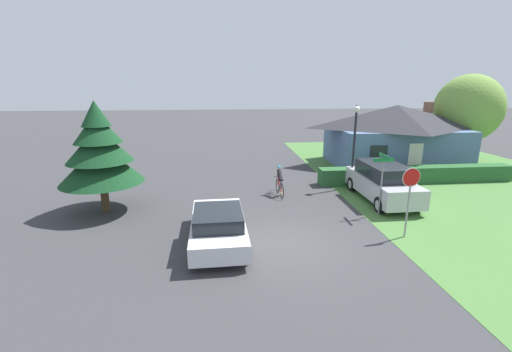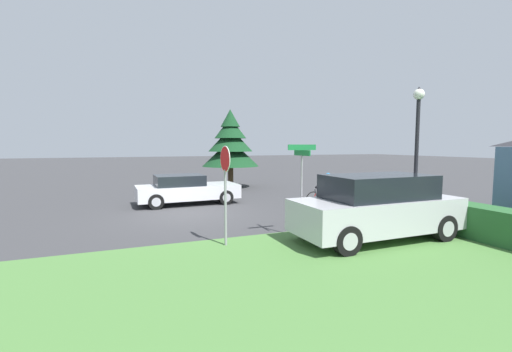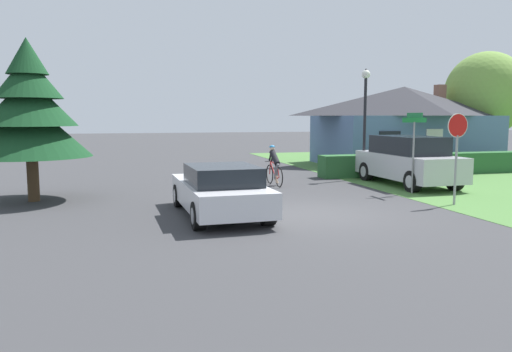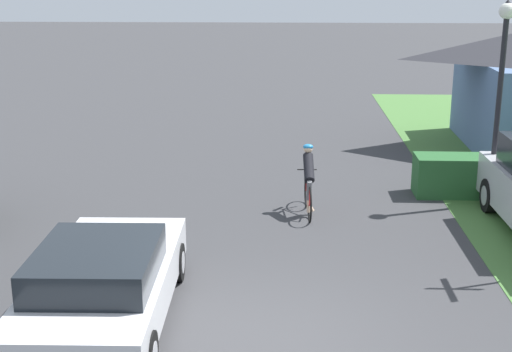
{
  "view_description": "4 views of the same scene",
  "coord_description": "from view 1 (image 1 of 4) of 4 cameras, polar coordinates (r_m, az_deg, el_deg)",
  "views": [
    {
      "loc": [
        -2.3,
        -11.1,
        5.56
      ],
      "look_at": [
        -0.77,
        4.22,
        1.45
      ],
      "focal_mm": 24.0,
      "sensor_mm": 36.0,
      "label": 1
    },
    {
      "loc": [
        13.14,
        -2.43,
        2.7
      ],
      "look_at": [
        -0.12,
        2.88,
        1.41
      ],
      "focal_mm": 24.0,
      "sensor_mm": 36.0,
      "label": 2
    },
    {
      "loc": [
        -4.97,
        -12.31,
        2.58
      ],
      "look_at": [
        -0.98,
        2.46,
        0.77
      ],
      "focal_mm": 35.0,
      "sensor_mm": 36.0,
      "label": 3
    },
    {
      "loc": [
        0.2,
        -9.18,
        5.06
      ],
      "look_at": [
        -0.46,
        4.67,
        1.13
      ],
      "focal_mm": 50.0,
      "sensor_mm": 36.0,
      "label": 4
    }
  ],
  "objects": [
    {
      "name": "ground_plane",
      "position": [
        12.62,
        5.48,
        -11.25
      ],
      "size": [
        140.0,
        140.0,
        0.0
      ],
      "primitive_type": "plane",
      "color": "#38383A"
    },
    {
      "name": "grass_verge_right",
      "position": [
        21.38,
        35.87,
        -3.03
      ],
      "size": [
        16.0,
        36.0,
        0.01
      ],
      "primitive_type": "cube",
      "color": "#477538",
      "rests_on": "ground"
    },
    {
      "name": "cottage_house",
      "position": [
        26.32,
        22.16,
        6.49
      ],
      "size": [
        9.43,
        6.43,
        4.39
      ],
      "rotation": [
        0.0,
        0.0,
        -0.02
      ],
      "color": "slate",
      "rests_on": "ground"
    },
    {
      "name": "hedge_row",
      "position": [
        22.09,
        25.12,
        0.21
      ],
      "size": [
        11.55,
        0.9,
        0.95
      ],
      "primitive_type": "cube",
      "color": "#285B2D",
      "rests_on": "ground"
    },
    {
      "name": "sedan_left_lane",
      "position": [
        12.48,
        -6.33,
        -8.24
      ],
      "size": [
        2.07,
        4.6,
        1.35
      ],
      "rotation": [
        0.0,
        0.0,
        1.6
      ],
      "color": "silver",
      "rests_on": "ground"
    },
    {
      "name": "cyclist",
      "position": [
        17.73,
        4.0,
        -0.92
      ],
      "size": [
        0.44,
        1.8,
        1.52
      ],
      "rotation": [
        0.0,
        0.0,
        1.62
      ],
      "color": "black",
      "rests_on": "ground"
    },
    {
      "name": "parked_suv_right",
      "position": [
        17.91,
        20.33,
        -0.99
      ],
      "size": [
        2.02,
        4.9,
        1.86
      ],
      "rotation": [
        0.0,
        0.0,
        1.58
      ],
      "color": "#B7B7BC",
      "rests_on": "ground"
    },
    {
      "name": "stop_sign",
      "position": [
        13.64,
        24.28,
        -2.0
      ],
      "size": [
        0.7,
        0.07,
        2.69
      ],
      "rotation": [
        0.0,
        0.0,
        3.21
      ],
      "color": "gray",
      "rests_on": "ground"
    },
    {
      "name": "street_lamp",
      "position": [
        19.15,
        16.16,
        6.95
      ],
      "size": [
        0.35,
        0.35,
        4.56
      ],
      "color": "black",
      "rests_on": "ground"
    },
    {
      "name": "street_name_sign",
      "position": [
        15.6,
        20.32,
        0.37
      ],
      "size": [
        0.9,
        0.9,
        2.72
      ],
      "color": "gray",
      "rests_on": "ground"
    },
    {
      "name": "conifer_tall_near",
      "position": [
        16.38,
        -24.64,
        3.7
      ],
      "size": [
        3.58,
        3.58,
        4.94
      ],
      "color": "#4C3823",
      "rests_on": "ground"
    },
    {
      "name": "deciduous_tree_right",
      "position": [
        29.6,
        31.86,
        9.54
      ],
      "size": [
        4.61,
        4.61,
        6.33
      ],
      "color": "#4C3823",
      "rests_on": "ground"
    }
  ]
}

